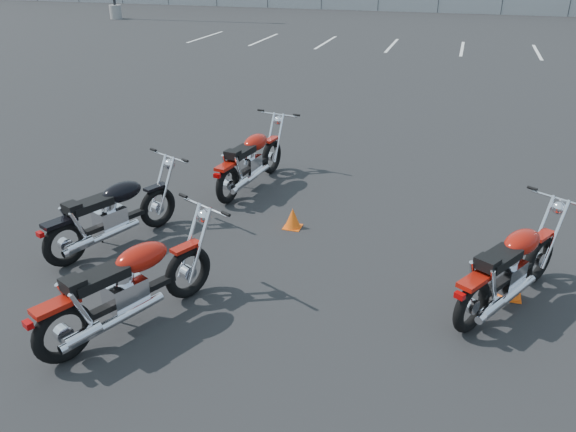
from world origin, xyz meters
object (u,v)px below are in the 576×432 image
(motorcycle_front_red, at_px, (251,160))
(motorcycle_second_black, at_px, (113,213))
(motorcycle_third_red, at_px, (129,286))
(motorcycle_rear_red, at_px, (510,268))

(motorcycle_front_red, xyz_separation_m, motorcycle_second_black, (-1.09, -2.62, -0.01))
(motorcycle_front_red, xyz_separation_m, motorcycle_third_red, (0.17, -4.24, 0.02))
(motorcycle_third_red, xyz_separation_m, motorcycle_rear_red, (4.02, 1.69, -0.02))
(motorcycle_front_red, distance_m, motorcycle_second_black, 2.84)
(motorcycle_second_black, bearing_deg, motorcycle_third_red, -52.16)
(motorcycle_third_red, bearing_deg, motorcycle_front_red, 92.26)
(motorcycle_second_black, xyz_separation_m, motorcycle_rear_red, (5.29, 0.07, 0.00))
(motorcycle_front_red, height_order, motorcycle_third_red, motorcycle_third_red)
(motorcycle_front_red, relative_size, motorcycle_second_black, 1.04)
(motorcycle_front_red, distance_m, motorcycle_third_red, 4.25)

